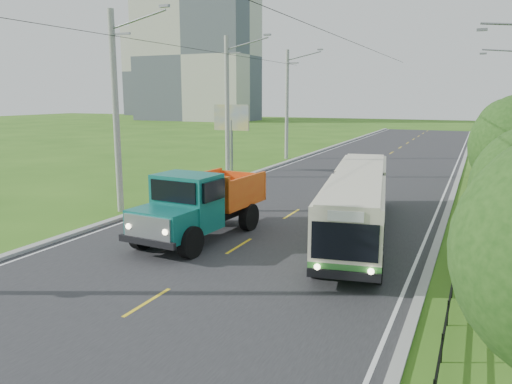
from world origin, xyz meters
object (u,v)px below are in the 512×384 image
Objects in this scene: pole_far at (287,104)px; planter_near at (475,270)px; pole_mid at (228,107)px; dump_truck at (201,201)px; planter_mid at (478,217)px; pole_near at (116,112)px; bus at (358,198)px; tree_back at (505,130)px; planter_far at (480,188)px; tree_fifth at (510,133)px; billboard_left at (231,122)px.

planter_near is at bearing -58.01° from pole_far.
dump_truck is at bearing -66.66° from pole_mid.
planter_mid is (16.86, -7.00, -4.81)m from pole_mid.
pole_near is 17.79m from planter_near.
pole_mid is 0.72× the size of bus.
tree_back is at bearing 86.43° from planter_near.
planter_mid is 8.00m from planter_far.
dump_truck is at bearing -144.28° from planter_mid.
pole_far reaches higher than planter_mid.
planter_mid is 13.08m from dump_truck.
pole_near is 1.00× the size of pole_mid.
planter_far is (16.86, 13.00, -4.81)m from pole_near.
pole_far is 1.72× the size of tree_fifth.
dump_truck is (7.54, -17.60, -2.25)m from billboard_left.
planter_near is 16.00m from planter_far.
pole_far reaches higher than billboard_left.
planter_near is at bearing -41.65° from pole_mid.
bus reaches higher than planter_near.
pole_mid is 16.27m from dump_truck.
tree_back reaches higher than billboard_left.
pole_near is 24.98m from tree_back.
pole_mid is 1.72× the size of tree_fifth.
pole_mid is at bearing 90.00° from pole_near.
billboard_left is (-19.36, -2.14, 0.21)m from tree_back.
tree_back reaches higher than dump_truck.
tree_back is 0.40× the size of bus.
planter_mid and planter_far have the same top height.
pole_near reaches higher than tree_fifth.
pole_mid is (0.00, 12.00, 0.00)m from pole_near.
pole_near reaches higher than dump_truck.
pole_far is 14.93× the size of planter_mid.
planter_mid is at bearing -28.92° from billboard_left.
bus is 1.99× the size of dump_truck.
dump_truck reaches higher than planter_mid.
pole_near is at bearing 161.64° from dump_truck.
pole_far is 1.44× the size of dump_truck.
planter_far is (-1.26, -4.14, -3.37)m from tree_back.
dump_truck is (6.30, -14.60, -3.48)m from pole_mid.
pole_mid is 16.96m from bus.
dump_truck is at bearing -130.71° from tree_fifth.
planter_far is 18.56m from billboard_left.
planter_near is at bearing -90.00° from planter_far.
pole_mid is 14.93× the size of planter_near.
bus is 6.66m from dump_truck.
pole_near is 14.93× the size of planter_mid.
pole_near reaches higher than tree_back.
bus is at bearing -62.58° from pole_far.
tree_fifth is at bearing -35.36° from pole_far.
tree_fifth is at bearing 50.48° from bus.
tree_fifth reaches higher than planter_near.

